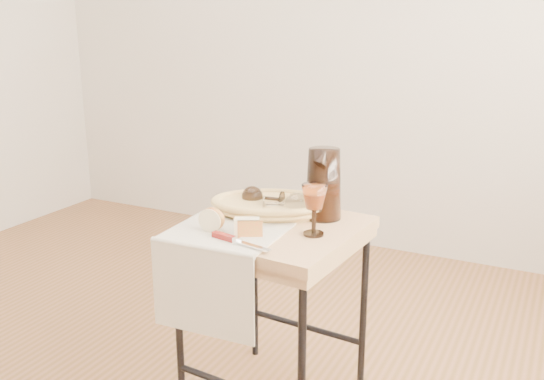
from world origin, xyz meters
The scene contains 11 objects.
wall_back centered at (0.00, 1.80, 1.35)m, with size 3.60×0.00×2.70m, color beige.
side_table centered at (0.48, 0.22, 0.32)m, with size 0.50×0.50×0.64m, color brown, non-canonical shape.
tea_towel centered at (0.38, 0.09, 0.64)m, with size 0.34×0.30×0.01m, color silver.
bread_basket centered at (0.43, 0.31, 0.67)m, with size 0.35×0.24×0.05m, color tan, non-canonical shape.
goblet_lying_a centered at (0.39, 0.33, 0.69)m, with size 0.12×0.07×0.07m, color #35261B, non-canonical shape.
goblet_lying_b centered at (0.48, 0.29, 0.69)m, with size 0.12×0.07×0.07m, color white, non-canonical shape.
pitcher centered at (0.59, 0.36, 0.76)m, with size 0.16×0.24×0.27m, color black, non-canonical shape.
wine_goblet centered at (0.63, 0.19, 0.72)m, with size 0.08×0.08×0.16m, color white, non-canonical shape.
apple_half centered at (0.34, 0.08, 0.68)m, with size 0.08×0.04×0.07m, color red.
apple_wedge centered at (0.46, 0.09, 0.67)m, with size 0.07×0.04×0.05m, color #FFEBB5.
table_knife centered at (0.47, 0.01, 0.66)m, with size 0.21×0.02×0.02m, color silver, non-canonical shape.
Camera 1 is at (1.29, -1.40, 1.27)m, focal length 39.95 mm.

